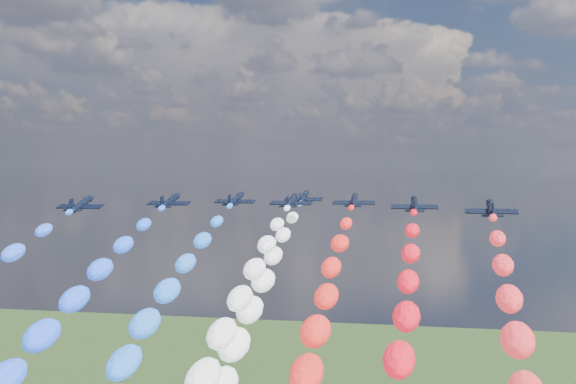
# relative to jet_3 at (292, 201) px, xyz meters

# --- Properties ---
(jet_0) EXTENTS (8.42, 11.33, 4.84)m
(jet_0) POSITION_rel_jet_3_xyz_m (-33.98, -18.51, 0.00)
(jet_0) COLOR black
(jet_1) EXTENTS (8.45, 11.36, 4.84)m
(jet_1) POSITION_rel_jet_3_xyz_m (-22.58, -5.00, 0.00)
(jet_1) COLOR black
(jet_2) EXTENTS (8.59, 11.45, 4.84)m
(jet_2) POSITION_rel_jet_3_xyz_m (-12.14, 4.09, 0.00)
(jet_2) COLOR black
(jet_3) EXTENTS (8.19, 11.16, 4.84)m
(jet_3) POSITION_rel_jet_3_xyz_m (0.00, 0.00, 0.00)
(jet_3) COLOR black
(jet_4) EXTENTS (8.12, 11.12, 4.84)m
(jet_4) POSITION_rel_jet_3_xyz_m (-0.55, 16.51, 0.00)
(jet_4) COLOR black
(jet_5) EXTENTS (8.62, 11.48, 4.84)m
(jet_5) POSITION_rel_jet_3_xyz_m (11.50, 3.91, 0.00)
(jet_5) COLOR black
(jet_6) EXTENTS (8.49, 11.38, 4.84)m
(jet_6) POSITION_rel_jet_3_xyz_m (23.36, -8.10, 0.00)
(jet_6) COLOR black
(jet_7) EXTENTS (8.18, 11.16, 4.84)m
(jet_7) POSITION_rel_jet_3_xyz_m (35.54, -18.44, 0.00)
(jet_7) COLOR black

